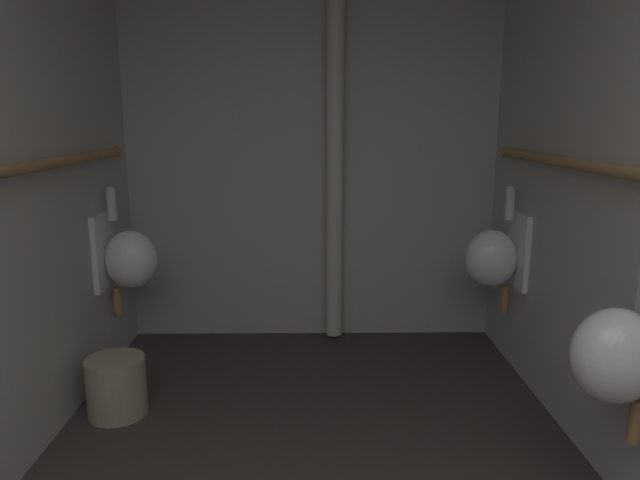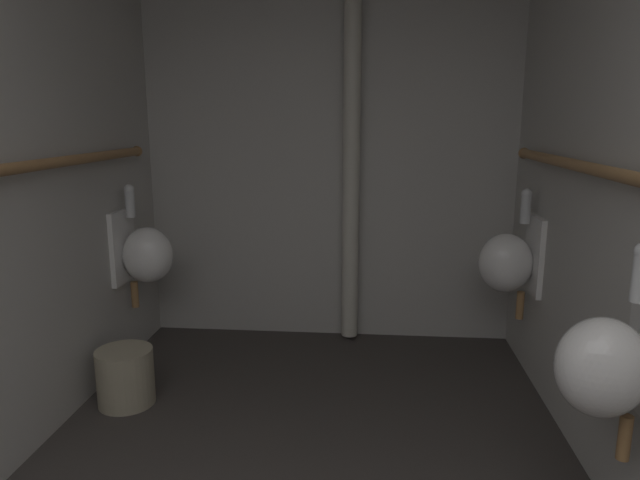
{
  "view_description": "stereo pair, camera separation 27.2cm",
  "coord_description": "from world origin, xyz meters",
  "px_view_note": "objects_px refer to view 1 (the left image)",
  "views": [
    {
      "loc": [
        0.01,
        0.1,
        1.48
      ],
      "look_at": [
        0.04,
        2.76,
        0.91
      ],
      "focal_mm": 32.0,
      "sensor_mm": 36.0,
      "label": 1
    },
    {
      "loc": [
        0.28,
        0.1,
        1.48
      ],
      "look_at": [
        0.04,
        2.76,
        0.91
      ],
      "focal_mm": 32.0,
      "sensor_mm": 36.0,
      "label": 2
    }
  ],
  "objects_px": {
    "urinal_right_far": "(495,256)",
    "waste_bin": "(117,386)",
    "urinal_right_mid": "(621,353)",
    "urinal_left_mid": "(127,257)",
    "standpipe_back_wall": "(335,151)"
  },
  "relations": [
    {
      "from": "urinal_left_mid",
      "to": "urinal_right_far",
      "type": "height_order",
      "value": "same"
    },
    {
      "from": "waste_bin",
      "to": "urinal_right_far",
      "type": "bearing_deg",
      "value": 14.76
    },
    {
      "from": "urinal_right_mid",
      "to": "waste_bin",
      "type": "relative_size",
      "value": 2.52
    },
    {
      "from": "urinal_right_mid",
      "to": "standpipe_back_wall",
      "type": "xyz_separation_m",
      "value": [
        -0.92,
        1.87,
        0.58
      ]
    },
    {
      "from": "urinal_right_far",
      "to": "waste_bin",
      "type": "relative_size",
      "value": 2.52
    },
    {
      "from": "urinal_left_mid",
      "to": "standpipe_back_wall",
      "type": "bearing_deg",
      "value": 21.31
    },
    {
      "from": "standpipe_back_wall",
      "to": "waste_bin",
      "type": "distance_m",
      "value": 1.9
    },
    {
      "from": "urinal_right_far",
      "to": "standpipe_back_wall",
      "type": "relative_size",
      "value": 0.3
    },
    {
      "from": "urinal_left_mid",
      "to": "waste_bin",
      "type": "relative_size",
      "value": 2.52
    },
    {
      "from": "standpipe_back_wall",
      "to": "waste_bin",
      "type": "xyz_separation_m",
      "value": [
        -1.14,
        -1.02,
        -1.12
      ]
    },
    {
      "from": "urinal_right_far",
      "to": "waste_bin",
      "type": "distance_m",
      "value": 2.2
    },
    {
      "from": "urinal_left_mid",
      "to": "standpipe_back_wall",
      "type": "height_order",
      "value": "standpipe_back_wall"
    },
    {
      "from": "waste_bin",
      "to": "standpipe_back_wall",
      "type": "bearing_deg",
      "value": 41.87
    },
    {
      "from": "urinal_left_mid",
      "to": "waste_bin",
      "type": "bearing_deg",
      "value": -81.56
    },
    {
      "from": "urinal_right_mid",
      "to": "urinal_right_far",
      "type": "distance_m",
      "value": 1.4
    }
  ]
}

